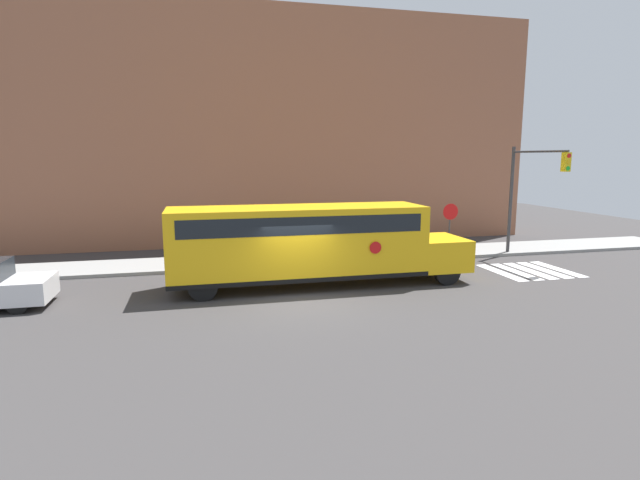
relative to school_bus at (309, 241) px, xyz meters
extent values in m
plane|color=#3A3838|center=(-0.66, -1.77, -1.74)|extent=(60.00, 60.00, 0.00)
cube|color=gray|center=(-0.66, 4.73, -1.67)|extent=(44.00, 3.00, 0.15)
cube|color=#935B42|center=(-0.66, 11.23, 4.68)|extent=(32.00, 4.00, 12.84)
cube|color=white|center=(8.41, 0.23, -1.74)|extent=(0.50, 3.20, 0.01)
cube|color=white|center=(9.11, 0.23, -1.74)|extent=(0.50, 3.20, 0.01)
cube|color=white|center=(9.81, 0.23, -1.74)|extent=(0.50, 3.20, 0.01)
cube|color=white|center=(10.51, 0.23, -1.74)|extent=(0.50, 3.20, 0.01)
cube|color=white|center=(11.21, 0.23, -1.74)|extent=(0.50, 3.20, 0.01)
cube|color=yellow|center=(-0.40, 0.00, 0.00)|extent=(9.44, 2.50, 2.58)
cube|color=yellow|center=(5.28, 0.00, -0.69)|extent=(1.94, 2.50, 1.22)
cube|color=black|center=(-0.40, 0.00, -1.21)|extent=(9.44, 2.54, 0.16)
cube|color=black|center=(-0.40, 0.00, 0.74)|extent=(8.69, 2.53, 0.64)
cylinder|color=red|center=(2.19, -1.29, -0.13)|extent=(0.44, 0.02, 0.44)
cylinder|color=black|center=(5.19, 1.08, -1.24)|extent=(1.00, 0.30, 1.00)
cylinder|color=black|center=(5.19, -1.08, -1.24)|extent=(1.00, 0.30, 1.00)
cylinder|color=black|center=(-3.92, 1.08, -1.24)|extent=(1.00, 0.30, 1.00)
cylinder|color=black|center=(-3.92, -1.08, -1.24)|extent=(1.00, 0.30, 1.00)
cylinder|color=black|center=(-9.57, 0.45, -1.42)|extent=(0.64, 0.22, 0.64)
cylinder|color=black|center=(-9.57, -1.19, -1.42)|extent=(0.64, 0.22, 0.64)
cylinder|color=#38383A|center=(7.91, 3.94, -0.61)|extent=(0.07, 0.07, 2.26)
cylinder|color=red|center=(7.91, 3.89, 0.48)|extent=(0.78, 0.03, 0.78)
cylinder|color=#38383A|center=(11.01, 3.64, 0.92)|extent=(0.16, 0.16, 5.34)
cylinder|color=#38383A|center=(11.01, 1.78, 3.34)|extent=(0.10, 3.73, 0.10)
cube|color=yellow|center=(11.01, 0.01, 2.89)|extent=(0.28, 0.28, 0.80)
cylinder|color=red|center=(11.01, -0.14, 3.15)|extent=(0.18, 0.02, 0.18)
cylinder|color=#EAB214|center=(11.01, -0.14, 2.89)|extent=(0.18, 0.02, 0.18)
cylinder|color=green|center=(11.01, -0.14, 2.63)|extent=(0.18, 0.02, 0.18)
camera|label=1|loc=(-3.93, -18.00, 3.10)|focal=28.00mm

